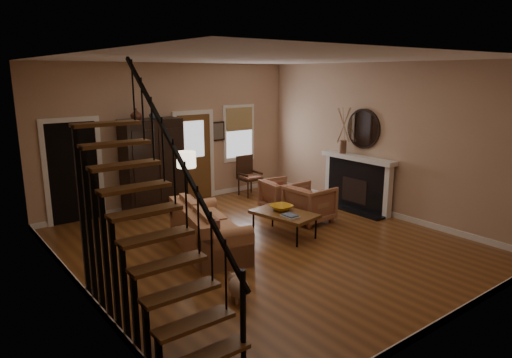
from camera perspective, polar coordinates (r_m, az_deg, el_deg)
room at (r=9.22m, az=-7.72°, el=3.23°), size 7.00×7.33×3.30m
staircase at (r=5.49m, az=-13.20°, el=-2.75°), size 0.94×2.80×3.20m
fireplace at (r=10.68m, az=12.67°, el=0.18°), size 0.33×1.95×2.30m
armoire at (r=10.39m, az=-12.83°, el=1.58°), size 1.30×0.60×2.10m
vase_a at (r=10.00m, az=-14.76°, el=7.84°), size 0.24×0.24×0.25m
vase_b at (r=10.16m, az=-12.67°, el=7.92°), size 0.20×0.20×0.21m
sofa at (r=8.14m, az=-5.98°, el=-6.21°), size 1.36×2.22×0.77m
coffee_table at (r=8.81m, az=3.53°, el=-5.66°), size 0.93×1.34×0.47m
bowl at (r=8.86m, az=3.17°, el=-3.58°), size 0.42×0.42×0.10m
books at (r=8.44m, az=4.28°, el=-4.63°), size 0.23×0.31×0.06m
armchair_left at (r=9.66m, az=6.75°, el=-3.05°), size 0.89×0.87×0.79m
armchair_right at (r=10.38m, az=3.17°, el=-2.03°), size 0.89×0.87×0.72m
floor_lamp at (r=8.99m, az=-8.57°, el=-1.65°), size 0.46×0.46×1.60m
side_chair at (r=11.61m, az=-0.80°, el=0.37°), size 0.54×0.54×1.02m
dog at (r=6.46m, az=-2.19°, el=-13.55°), size 0.41×0.53×0.34m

